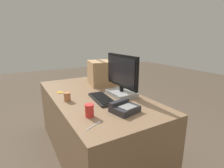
{
  "coord_description": "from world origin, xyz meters",
  "views": [
    {
      "loc": [
        1.74,
        -0.77,
        1.36
      ],
      "look_at": [
        0.2,
        0.12,
        0.88
      ],
      "focal_mm": 28.0,
      "sensor_mm": 36.0,
      "label": 1
    }
  ],
  "objects_px": {
    "paper_cup_right": "(89,110)",
    "paper_cup_left": "(67,97)",
    "desk_phone": "(124,108)",
    "monitor": "(122,79)",
    "spoon": "(96,124)",
    "cardboard_box": "(101,73)",
    "sticky_note_pad": "(60,92)",
    "keyboard": "(102,99)"
  },
  "relations": [
    {
      "from": "keyboard",
      "to": "sticky_note_pad",
      "type": "height_order",
      "value": "keyboard"
    },
    {
      "from": "keyboard",
      "to": "cardboard_box",
      "type": "distance_m",
      "value": 0.64
    },
    {
      "from": "spoon",
      "to": "sticky_note_pad",
      "type": "distance_m",
      "value": 0.91
    },
    {
      "from": "sticky_note_pad",
      "to": "cardboard_box",
      "type": "bearing_deg",
      "value": 100.1
    },
    {
      "from": "cardboard_box",
      "to": "paper_cup_left",
      "type": "bearing_deg",
      "value": -54.5
    },
    {
      "from": "desk_phone",
      "to": "cardboard_box",
      "type": "relative_size",
      "value": 0.62
    },
    {
      "from": "desk_phone",
      "to": "sticky_note_pad",
      "type": "xyz_separation_m",
      "value": [
        -0.82,
        -0.35,
        -0.03
      ]
    },
    {
      "from": "monitor",
      "to": "desk_phone",
      "type": "bearing_deg",
      "value": -29.69
    },
    {
      "from": "paper_cup_right",
      "to": "cardboard_box",
      "type": "xyz_separation_m",
      "value": [
        -0.87,
        0.53,
        0.11
      ]
    },
    {
      "from": "cardboard_box",
      "to": "keyboard",
      "type": "bearing_deg",
      "value": -25.54
    },
    {
      "from": "paper_cup_left",
      "to": "cardboard_box",
      "type": "height_order",
      "value": "cardboard_box"
    },
    {
      "from": "monitor",
      "to": "paper_cup_left",
      "type": "xyz_separation_m",
      "value": [
        -0.12,
        -0.57,
        -0.14
      ]
    },
    {
      "from": "monitor",
      "to": "keyboard",
      "type": "bearing_deg",
      "value": -84.86
    },
    {
      "from": "monitor",
      "to": "keyboard",
      "type": "relative_size",
      "value": 1.29
    },
    {
      "from": "spoon",
      "to": "sticky_note_pad",
      "type": "relative_size",
      "value": 2.07
    },
    {
      "from": "spoon",
      "to": "cardboard_box",
      "type": "xyz_separation_m",
      "value": [
        -1.02,
        0.55,
        0.16
      ]
    },
    {
      "from": "paper_cup_left",
      "to": "paper_cup_right",
      "type": "height_order",
      "value": "paper_cup_right"
    },
    {
      "from": "paper_cup_right",
      "to": "sticky_note_pad",
      "type": "distance_m",
      "value": 0.77
    },
    {
      "from": "paper_cup_left",
      "to": "sticky_note_pad",
      "type": "relative_size",
      "value": 1.25
    },
    {
      "from": "paper_cup_left",
      "to": "spoon",
      "type": "xyz_separation_m",
      "value": [
        0.6,
        0.04,
        -0.04
      ]
    },
    {
      "from": "cardboard_box",
      "to": "monitor",
      "type": "bearing_deg",
      "value": -1.51
    },
    {
      "from": "paper_cup_right",
      "to": "spoon",
      "type": "xyz_separation_m",
      "value": [
        0.15,
        -0.01,
        -0.05
      ]
    },
    {
      "from": "paper_cup_right",
      "to": "spoon",
      "type": "relative_size",
      "value": 0.71
    },
    {
      "from": "monitor",
      "to": "cardboard_box",
      "type": "bearing_deg",
      "value": 178.49
    },
    {
      "from": "desk_phone",
      "to": "monitor",
      "type": "bearing_deg",
      "value": 138.38
    },
    {
      "from": "paper_cup_left",
      "to": "paper_cup_right",
      "type": "distance_m",
      "value": 0.45
    },
    {
      "from": "sticky_note_pad",
      "to": "desk_phone",
      "type": "bearing_deg",
      "value": 23.13
    },
    {
      "from": "spoon",
      "to": "sticky_note_pad",
      "type": "height_order",
      "value": "sticky_note_pad"
    },
    {
      "from": "paper_cup_right",
      "to": "cardboard_box",
      "type": "bearing_deg",
      "value": 148.36
    },
    {
      "from": "monitor",
      "to": "spoon",
      "type": "distance_m",
      "value": 0.74
    },
    {
      "from": "paper_cup_left",
      "to": "paper_cup_right",
      "type": "relative_size",
      "value": 0.85
    },
    {
      "from": "keyboard",
      "to": "paper_cup_right",
      "type": "distance_m",
      "value": 0.4
    },
    {
      "from": "monitor",
      "to": "spoon",
      "type": "bearing_deg",
      "value": -48.33
    },
    {
      "from": "keyboard",
      "to": "sticky_note_pad",
      "type": "distance_m",
      "value": 0.56
    },
    {
      "from": "paper_cup_right",
      "to": "paper_cup_left",
      "type": "bearing_deg",
      "value": -173.13
    },
    {
      "from": "desk_phone",
      "to": "cardboard_box",
      "type": "distance_m",
      "value": 0.97
    },
    {
      "from": "keyboard",
      "to": "paper_cup_right",
      "type": "bearing_deg",
      "value": -36.0
    },
    {
      "from": "keyboard",
      "to": "desk_phone",
      "type": "relative_size",
      "value": 1.7
    },
    {
      "from": "keyboard",
      "to": "desk_phone",
      "type": "height_order",
      "value": "desk_phone"
    },
    {
      "from": "paper_cup_right",
      "to": "spoon",
      "type": "height_order",
      "value": "paper_cup_right"
    },
    {
      "from": "sticky_note_pad",
      "to": "spoon",
      "type": "bearing_deg",
      "value": 2.41
    },
    {
      "from": "keyboard",
      "to": "desk_phone",
      "type": "xyz_separation_m",
      "value": [
        0.36,
        0.04,
        0.02
      ]
    }
  ]
}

